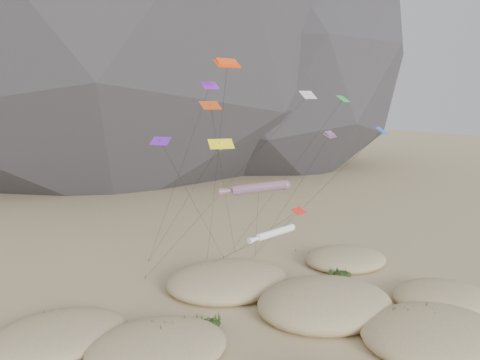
% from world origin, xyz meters
% --- Properties ---
extents(ground, '(500.00, 500.00, 0.00)m').
position_xyz_m(ground, '(0.00, 0.00, 0.00)').
color(ground, '#CCB789').
rests_on(ground, ground).
extents(dunes, '(49.54, 34.66, 3.84)m').
position_xyz_m(dunes, '(-1.39, 3.52, 0.69)').
color(dunes, '#CCB789').
rests_on(dunes, ground).
extents(dune_grass, '(41.17, 30.78, 1.44)m').
position_xyz_m(dune_grass, '(-1.01, 3.05, 0.85)').
color(dune_grass, black).
rests_on(dune_grass, ground).
extents(kite_stakes, '(23.58, 8.73, 0.30)m').
position_xyz_m(kite_stakes, '(2.03, 23.25, 0.15)').
color(kite_stakes, '#3F2D1E').
rests_on(kite_stakes, ground).
extents(rainbow_tube_kite, '(8.89, 11.02, 12.95)m').
position_xyz_m(rainbow_tube_kite, '(0.56, 12.67, 12.05)').
color(rainbow_tube_kite, '#FF351A').
rests_on(rainbow_tube_kite, ground).
extents(white_tube_kite, '(5.74, 17.12, 9.44)m').
position_xyz_m(white_tube_kite, '(-1.27, 5.68, 8.86)').
color(white_tube_kite, white).
rests_on(white_tube_kite, ground).
extents(orange_parafoil, '(4.95, 15.59, 25.79)m').
position_xyz_m(orange_parafoil, '(-3.80, 10.86, 24.98)').
color(orange_parafoil, '#F6440C').
rests_on(orange_parafoil, ground).
extents(multi_parafoil, '(2.86, 15.43, 18.29)m').
position_xyz_m(multi_parafoil, '(8.80, 10.82, 17.62)').
color(multi_parafoil, '#F61933').
rests_on(multi_parafoil, ground).
extents(delta_kites, '(27.57, 23.43, 23.64)m').
position_xyz_m(delta_kites, '(1.35, 11.51, 18.31)').
color(delta_kites, purple).
rests_on(delta_kites, ground).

